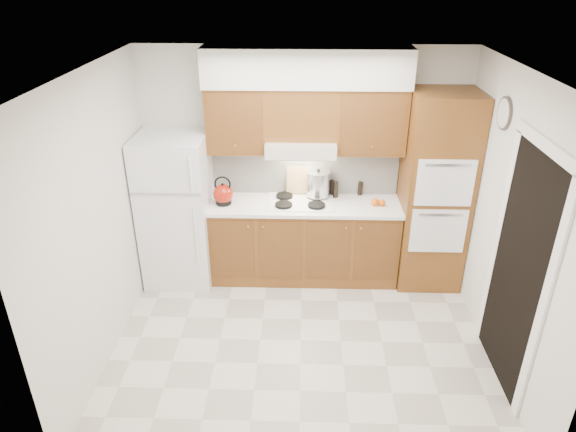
{
  "coord_description": "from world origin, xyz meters",
  "views": [
    {
      "loc": [
        -0.01,
        -3.99,
        3.37
      ],
      "look_at": [
        -0.14,
        0.45,
        1.15
      ],
      "focal_mm": 32.0,
      "sensor_mm": 36.0,
      "label": 1
    }
  ],
  "objects_px": {
    "oven_cabinet": "(434,192)",
    "stock_pot": "(318,184)",
    "kettle": "(223,194)",
    "fridge": "(177,210)"
  },
  "relations": [
    {
      "from": "fridge",
      "to": "kettle",
      "type": "xyz_separation_m",
      "value": [
        0.53,
        0.01,
        0.2
      ]
    },
    {
      "from": "kettle",
      "to": "fridge",
      "type": "bearing_deg",
      "value": -157.48
    },
    {
      "from": "oven_cabinet",
      "to": "stock_pot",
      "type": "xyz_separation_m",
      "value": [
        -1.27,
        0.19,
        0.01
      ]
    },
    {
      "from": "oven_cabinet",
      "to": "stock_pot",
      "type": "height_order",
      "value": "oven_cabinet"
    },
    {
      "from": "oven_cabinet",
      "to": "kettle",
      "type": "relative_size",
      "value": 10.07
    },
    {
      "from": "oven_cabinet",
      "to": "kettle",
      "type": "bearing_deg",
      "value": -179.39
    },
    {
      "from": "oven_cabinet",
      "to": "stock_pot",
      "type": "bearing_deg",
      "value": 171.57
    },
    {
      "from": "kettle",
      "to": "stock_pot",
      "type": "xyz_separation_m",
      "value": [
        1.05,
        0.21,
        0.05
      ]
    },
    {
      "from": "stock_pot",
      "to": "oven_cabinet",
      "type": "bearing_deg",
      "value": -8.43
    },
    {
      "from": "fridge",
      "to": "kettle",
      "type": "distance_m",
      "value": 0.57
    }
  ]
}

